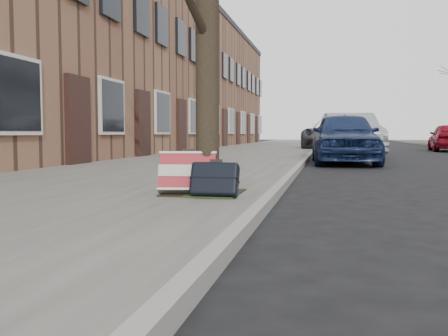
% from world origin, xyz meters
% --- Properties ---
extents(ground, '(120.00, 120.00, 0.00)m').
position_xyz_m(ground, '(0.00, 0.00, 0.00)').
color(ground, black).
rests_on(ground, ground).
extents(near_sidewalk, '(5.00, 70.00, 0.12)m').
position_xyz_m(near_sidewalk, '(-3.70, 15.00, 0.06)').
color(near_sidewalk, gray).
rests_on(near_sidewalk, ground).
extents(house_near, '(6.80, 40.00, 7.00)m').
position_xyz_m(house_near, '(-9.60, 16.00, 3.50)').
color(house_near, brown).
rests_on(house_near, ground).
extents(dirt_patch, '(0.85, 0.85, 0.02)m').
position_xyz_m(dirt_patch, '(-2.00, 1.20, 0.13)').
color(dirt_patch, black).
rests_on(dirt_patch, near_sidewalk).
extents(suitcase_red, '(0.67, 0.44, 0.48)m').
position_xyz_m(suitcase_red, '(-2.14, 1.01, 0.36)').
color(suitcase_red, maroon).
rests_on(suitcase_red, near_sidewalk).
extents(suitcase_navy, '(0.52, 0.31, 0.40)m').
position_xyz_m(suitcase_navy, '(-1.79, 0.84, 0.32)').
color(suitcase_navy, black).
rests_on(suitcase_navy, near_sidewalk).
extents(car_near_front, '(1.89, 4.19, 1.40)m').
position_xyz_m(car_near_front, '(-0.22, 9.38, 0.70)').
color(car_near_front, '#17264E').
rests_on(car_near_front, ground).
extents(car_near_mid, '(2.18, 4.75, 1.51)m').
position_xyz_m(car_near_mid, '(0.06, 13.36, 0.76)').
color(car_near_mid, '#A4A7AB').
rests_on(car_near_mid, ground).
extents(car_near_back, '(3.28, 5.79, 1.53)m').
position_xyz_m(car_near_back, '(-0.36, 20.11, 0.76)').
color(car_near_back, '#39393E').
rests_on(car_near_back, ground).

